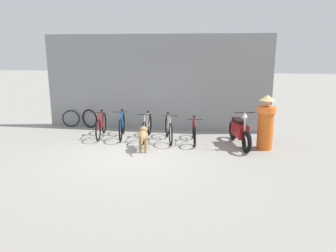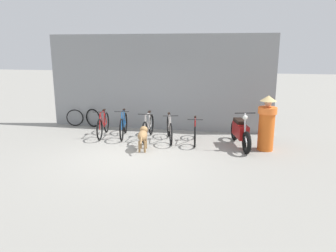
% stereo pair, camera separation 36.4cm
% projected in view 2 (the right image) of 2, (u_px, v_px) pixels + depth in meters
% --- Properties ---
extents(ground_plane, '(60.00, 60.00, 0.00)m').
position_uv_depth(ground_plane, '(133.00, 155.00, 8.92)').
color(ground_plane, gray).
extents(shop_wall_back, '(7.95, 0.20, 3.31)m').
position_uv_depth(shop_wall_back, '(158.00, 83.00, 11.49)').
color(shop_wall_back, gray).
rests_on(shop_wall_back, ground).
extents(bicycle_0, '(0.46, 1.66, 0.89)m').
position_uv_depth(bicycle_0, '(103.00, 125.00, 10.77)').
color(bicycle_0, black).
rests_on(bicycle_0, ground).
extents(bicycle_1, '(0.49, 1.65, 0.92)m').
position_uv_depth(bicycle_1, '(124.00, 126.00, 10.68)').
color(bicycle_1, black).
rests_on(bicycle_1, ground).
extents(bicycle_2, '(0.46, 1.77, 0.89)m').
position_uv_depth(bicycle_2, '(148.00, 128.00, 10.46)').
color(bicycle_2, black).
rests_on(bicycle_2, ground).
extents(bicycle_3, '(0.57, 1.62, 0.89)m').
position_uv_depth(bicycle_3, '(170.00, 130.00, 10.21)').
color(bicycle_3, black).
rests_on(bicycle_3, ground).
extents(bicycle_4, '(0.46, 1.61, 0.81)m').
position_uv_depth(bicycle_4, '(195.00, 132.00, 10.07)').
color(bicycle_4, black).
rests_on(bicycle_4, ground).
extents(motorcycle, '(0.67, 1.96, 1.10)m').
position_uv_depth(motorcycle, '(240.00, 132.00, 9.63)').
color(motorcycle, black).
rests_on(motorcycle, ground).
extents(stray_dog, '(0.38, 1.06, 0.62)m').
position_uv_depth(stray_dog, '(143.00, 135.00, 9.34)').
color(stray_dog, '#997247').
rests_on(stray_dog, ground).
extents(person_in_robes, '(0.59, 0.59, 1.57)m').
position_uv_depth(person_in_robes, '(267.00, 123.00, 9.22)').
color(person_in_robes, orange).
rests_on(person_in_robes, ground).
extents(spare_tire_left, '(0.61, 0.21, 0.63)m').
position_uv_depth(spare_tire_left, '(75.00, 118.00, 12.17)').
color(spare_tire_left, black).
rests_on(spare_tire_left, ground).
extents(spare_tire_right, '(0.66, 0.25, 0.68)m').
position_uv_depth(spare_tire_right, '(93.00, 118.00, 12.02)').
color(spare_tire_right, black).
rests_on(spare_tire_right, ground).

